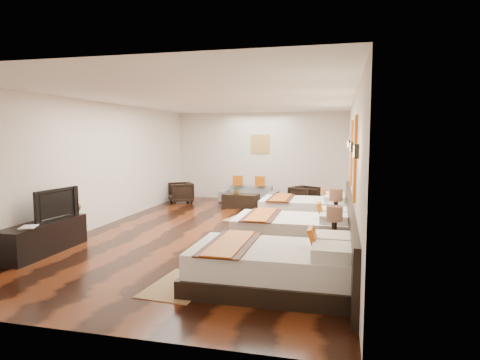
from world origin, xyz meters
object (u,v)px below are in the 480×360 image
(sofa, at_px, (249,194))
(coffee_table, at_px, (241,201))
(table_plant, at_px, (237,190))
(bed_mid, at_px, (294,231))
(bed_near, at_px, (275,267))
(tv, at_px, (53,204))
(nightstand_a, at_px, (334,245))
(armchair_right, at_px, (304,197))
(book, at_px, (21,227))
(armchair_left, at_px, (181,193))
(nightstand_b, at_px, (335,220))
(tv_console, at_px, (44,237))
(bed_far, at_px, (305,209))
(figurine, at_px, (72,205))

(sofa, relative_size, coffee_table, 1.78)
(table_plant, bearing_deg, bed_mid, -61.58)
(bed_near, xyz_separation_m, tv, (-4.15, 0.95, 0.54))
(nightstand_a, bearing_deg, armchair_right, 99.94)
(bed_near, bearing_deg, bed_mid, 90.02)
(book, xyz_separation_m, armchair_left, (0.25, 6.29, -0.25))
(nightstand_b, bearing_deg, sofa, 124.17)
(bed_near, xyz_separation_m, armchair_left, (-3.95, 6.51, 0.02))
(coffee_table, bearing_deg, nightstand_b, -47.21)
(table_plant, bearing_deg, book, -110.43)
(bed_near, bearing_deg, armchair_left, 121.21)
(nightstand_a, xyz_separation_m, book, (-4.95, -1.00, 0.23))
(nightstand_a, bearing_deg, book, -168.53)
(tv_console, bearing_deg, bed_far, 43.05)
(tv, height_order, table_plant, tv)
(bed_mid, distance_m, armchair_left, 5.82)
(bed_far, xyz_separation_m, figurine, (-4.20, -3.10, 0.44))
(nightstand_b, xyz_separation_m, armchair_right, (-0.91, 3.27, -0.03))
(nightstand_a, xyz_separation_m, tv, (-4.89, -0.27, 0.50))
(tv_console, distance_m, sofa, 6.74)
(tv_console, distance_m, coffee_table, 5.77)
(figurine, distance_m, armchair_right, 6.33)
(bed_near, height_order, figurine, figurine)
(tv, xyz_separation_m, armchair_left, (0.20, 5.56, -0.52))
(book, xyz_separation_m, armchair_right, (4.03, 6.20, -0.25))
(table_plant, bearing_deg, nightstand_b, -45.70)
(nightstand_a, relative_size, book, 2.99)
(tv_console, height_order, table_plant, table_plant)
(bed_mid, height_order, table_plant, bed_mid)
(nightstand_a, relative_size, coffee_table, 0.95)
(figurine, relative_size, coffee_table, 0.33)
(bed_far, height_order, armchair_left, bed_far)
(tv_console, bearing_deg, bed_mid, 19.62)
(tv, distance_m, figurine, 0.62)
(figurine, distance_m, table_plant, 4.94)
(tv_console, bearing_deg, nightstand_b, 26.00)
(book, xyz_separation_m, sofa, (2.27, 6.87, -0.31))
(nightstand_b, relative_size, armchair_right, 1.42)
(nightstand_a, bearing_deg, tv_console, -174.36)
(bed_mid, relative_size, figurine, 6.67)
(tv, bearing_deg, bed_near, -95.36)
(bed_near, relative_size, armchair_right, 3.28)
(tv_console, height_order, book, book)
(bed_mid, bearing_deg, table_plant, 118.42)
(bed_near, height_order, nightstand_b, nightstand_b)
(bed_mid, bearing_deg, bed_near, -89.98)
(tv, relative_size, armchair_left, 1.43)
(bed_near, distance_m, tv_console, 4.26)
(bed_mid, relative_size, coffee_table, 2.20)
(tv_console, height_order, figurine, figurine)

